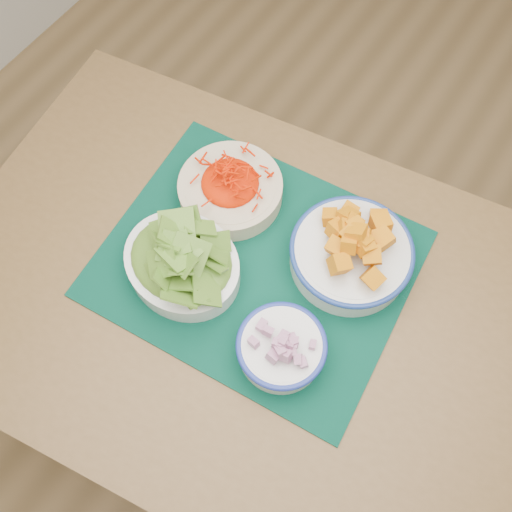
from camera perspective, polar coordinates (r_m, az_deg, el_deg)
The scene contains 7 objects.
ground at distance 1.81m, azimuth 8.75°, elevation -11.29°, with size 4.00×4.00×0.00m, color #A37F4F.
table at distance 1.16m, azimuth -0.40°, elevation -5.98°, with size 1.29×0.95×0.75m.
placemat at distance 1.09m, azimuth -0.00°, elevation -0.72°, with size 0.56×0.46×0.00m, color black.
carrot_bowl at distance 1.12m, azimuth -2.59°, elevation 7.00°, with size 0.27×0.27×0.08m.
squash_bowl at distance 1.05m, azimuth 9.61°, elevation 0.63°, with size 0.23×0.23×0.12m.
lettuce_bowl at distance 1.04m, azimuth -7.51°, elevation -0.29°, with size 0.25×0.22×0.11m.
onion_bowl at distance 0.99m, azimuth 2.56°, elevation -9.03°, with size 0.19×0.19×0.08m.
Camera 1 is at (0.01, -0.51, 1.74)m, focal length 40.00 mm.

